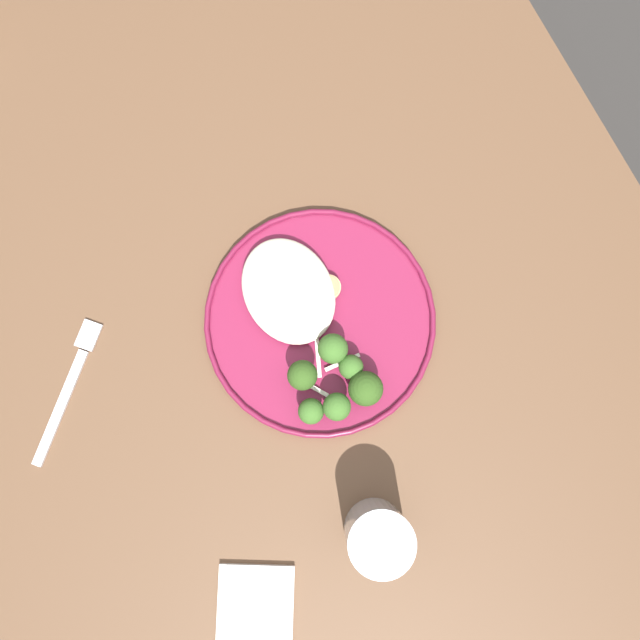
{
  "coord_description": "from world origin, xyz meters",
  "views": [
    {
      "loc": [
        0.16,
        -0.01,
        1.57
      ],
      "look_at": [
        0.05,
        0.05,
        0.76
      ],
      "focal_mm": 37.26,
      "sensor_mm": 36.0,
      "label": 1
    }
  ],
  "objects_px": {
    "water_glass": "(377,535)",
    "broccoli_floret_tall_stalk": "(366,389)",
    "seared_scallop_large_seared": "(328,288)",
    "broccoli_floret_front_edge": "(337,407)",
    "seared_scallop_tilted_round": "(292,284)",
    "broccoli_floret_beside_noodles": "(302,375)",
    "dinner_plate": "(320,321)",
    "seared_scallop_half_hidden": "(276,298)",
    "seared_scallop_on_noodles": "(301,304)",
    "dinner_fork": "(68,386)",
    "broccoli_floret_split_head": "(333,349)",
    "broccoli_floret_left_leaning": "(311,411)",
    "broccoli_floret_small_sprig": "(351,367)",
    "folded_napkin": "(255,631)"
  },
  "relations": [
    {
      "from": "water_glass",
      "to": "broccoli_floret_tall_stalk",
      "type": "bearing_deg",
      "value": 157.19
    },
    {
      "from": "seared_scallop_large_seared",
      "to": "broccoli_floret_front_edge",
      "type": "height_order",
      "value": "broccoli_floret_front_edge"
    },
    {
      "from": "seared_scallop_tilted_round",
      "to": "broccoli_floret_front_edge",
      "type": "distance_m",
      "value": 0.16
    },
    {
      "from": "water_glass",
      "to": "seared_scallop_tilted_round",
      "type": "bearing_deg",
      "value": 171.9
    },
    {
      "from": "broccoli_floret_beside_noodles",
      "to": "dinner_plate",
      "type": "bearing_deg",
      "value": 136.72
    },
    {
      "from": "seared_scallop_large_seared",
      "to": "broccoli_floret_tall_stalk",
      "type": "relative_size",
      "value": 0.58
    },
    {
      "from": "seared_scallop_half_hidden",
      "to": "seared_scallop_tilted_round",
      "type": "height_order",
      "value": "seared_scallop_half_hidden"
    },
    {
      "from": "seared_scallop_on_noodles",
      "to": "seared_scallop_tilted_round",
      "type": "relative_size",
      "value": 1.16
    },
    {
      "from": "seared_scallop_tilted_round",
      "to": "dinner_fork",
      "type": "relative_size",
      "value": 0.17
    },
    {
      "from": "seared_scallop_tilted_round",
      "to": "water_glass",
      "type": "relative_size",
      "value": 0.24
    },
    {
      "from": "seared_scallop_on_noodles",
      "to": "broccoli_floret_split_head",
      "type": "bearing_deg",
      "value": 7.37
    },
    {
      "from": "broccoli_floret_left_leaning",
      "to": "broccoli_floret_beside_noodles",
      "type": "xyz_separation_m",
      "value": [
        -0.04,
        0.01,
        0.01
      ]
    },
    {
      "from": "broccoli_floret_split_head",
      "to": "dinner_fork",
      "type": "relative_size",
      "value": 0.33
    },
    {
      "from": "seared_scallop_half_hidden",
      "to": "broccoli_floret_tall_stalk",
      "type": "xyz_separation_m",
      "value": [
        0.15,
        0.05,
        0.02
      ]
    },
    {
      "from": "seared_scallop_tilted_round",
      "to": "broccoli_floret_front_edge",
      "type": "relative_size",
      "value": 0.49
    },
    {
      "from": "broccoli_floret_small_sprig",
      "to": "seared_scallop_large_seared",
      "type": "bearing_deg",
      "value": 168.2
    },
    {
      "from": "broccoli_floret_left_leaning",
      "to": "dinner_fork",
      "type": "distance_m",
      "value": 0.31
    },
    {
      "from": "seared_scallop_large_seared",
      "to": "broccoli_floret_left_leaning",
      "type": "relative_size",
      "value": 0.73
    },
    {
      "from": "seared_scallop_on_noodles",
      "to": "folded_napkin",
      "type": "xyz_separation_m",
      "value": [
        0.32,
        -0.22,
        -0.02
      ]
    },
    {
      "from": "dinner_plate",
      "to": "broccoli_floret_small_sprig",
      "type": "distance_m",
      "value": 0.08
    },
    {
      "from": "broccoli_floret_beside_noodles",
      "to": "water_glass",
      "type": "xyz_separation_m",
      "value": [
        0.2,
        -0.01,
        -0.0
      ]
    },
    {
      "from": "broccoli_floret_left_leaning",
      "to": "dinner_fork",
      "type": "bearing_deg",
      "value": -122.78
    },
    {
      "from": "seared_scallop_on_noodles",
      "to": "broccoli_floret_split_head",
      "type": "relative_size",
      "value": 0.6
    },
    {
      "from": "broccoli_floret_left_leaning",
      "to": "broccoli_floret_split_head",
      "type": "xyz_separation_m",
      "value": [
        -0.05,
        0.06,
        0.0
      ]
    },
    {
      "from": "seared_scallop_tilted_round",
      "to": "broccoli_floret_left_leaning",
      "type": "bearing_deg",
      "value": -17.97
    },
    {
      "from": "water_glass",
      "to": "dinner_plate",
      "type": "bearing_deg",
      "value": 167.78
    },
    {
      "from": "seared_scallop_half_hidden",
      "to": "seared_scallop_large_seared",
      "type": "xyz_separation_m",
      "value": [
        0.02,
        0.06,
        0.0
      ]
    },
    {
      "from": "seared_scallop_tilted_round",
      "to": "broccoli_floret_beside_noodles",
      "type": "bearing_deg",
      "value": -19.71
    },
    {
      "from": "seared_scallop_large_seared",
      "to": "broccoli_floret_split_head",
      "type": "xyz_separation_m",
      "value": [
        0.07,
        -0.03,
        0.02
      ]
    },
    {
      "from": "broccoli_floret_beside_noodles",
      "to": "dinner_fork",
      "type": "relative_size",
      "value": 0.39
    },
    {
      "from": "seared_scallop_on_noodles",
      "to": "broccoli_floret_small_sprig",
      "type": "relative_size",
      "value": 0.67
    },
    {
      "from": "broccoli_floret_left_leaning",
      "to": "dinner_fork",
      "type": "relative_size",
      "value": 0.29
    },
    {
      "from": "broccoli_floret_front_edge",
      "to": "seared_scallop_half_hidden",
      "type": "bearing_deg",
      "value": -177.64
    },
    {
      "from": "dinner_plate",
      "to": "folded_napkin",
      "type": "relative_size",
      "value": 1.93
    },
    {
      "from": "seared_scallop_half_hidden",
      "to": "seared_scallop_large_seared",
      "type": "relative_size",
      "value": 1.04
    },
    {
      "from": "seared_scallop_on_noodles",
      "to": "dinner_fork",
      "type": "bearing_deg",
      "value": -97.77
    },
    {
      "from": "broccoli_floret_tall_stalk",
      "to": "dinner_fork",
      "type": "bearing_deg",
      "value": -117.62
    },
    {
      "from": "broccoli_floret_front_edge",
      "to": "seared_scallop_on_noodles",
      "type": "bearing_deg",
      "value": 172.11
    },
    {
      "from": "seared_scallop_large_seared",
      "to": "dinner_fork",
      "type": "bearing_deg",
      "value": -96.36
    },
    {
      "from": "seared_scallop_tilted_round",
      "to": "broccoli_floret_front_edge",
      "type": "xyz_separation_m",
      "value": [
        0.16,
        -0.02,
        0.02
      ]
    },
    {
      "from": "water_glass",
      "to": "broccoli_floret_small_sprig",
      "type": "bearing_deg",
      "value": 161.62
    },
    {
      "from": "broccoli_floret_tall_stalk",
      "to": "broccoli_floret_beside_noodles",
      "type": "bearing_deg",
      "value": -128.43
    },
    {
      "from": "seared_scallop_on_noodles",
      "to": "dinner_plate",
      "type": "bearing_deg",
      "value": 22.88
    },
    {
      "from": "seared_scallop_half_hidden",
      "to": "seared_scallop_tilted_round",
      "type": "bearing_deg",
      "value": 103.9
    },
    {
      "from": "seared_scallop_half_hidden",
      "to": "folded_napkin",
      "type": "xyz_separation_m",
      "value": [
        0.34,
        -0.2,
        -0.02
      ]
    },
    {
      "from": "seared_scallop_on_noodles",
      "to": "broccoli_floret_left_leaning",
      "type": "relative_size",
      "value": 0.67
    },
    {
      "from": "dinner_plate",
      "to": "broccoli_floret_left_leaning",
      "type": "height_order",
      "value": "broccoli_floret_left_leaning"
    },
    {
      "from": "seared_scallop_large_seared",
      "to": "water_glass",
      "type": "height_order",
      "value": "water_glass"
    },
    {
      "from": "dinner_plate",
      "to": "folded_napkin",
      "type": "height_order",
      "value": "dinner_plate"
    },
    {
      "from": "dinner_plate",
      "to": "broccoli_floret_beside_noodles",
      "type": "bearing_deg",
      "value": -43.28
    }
  ]
}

